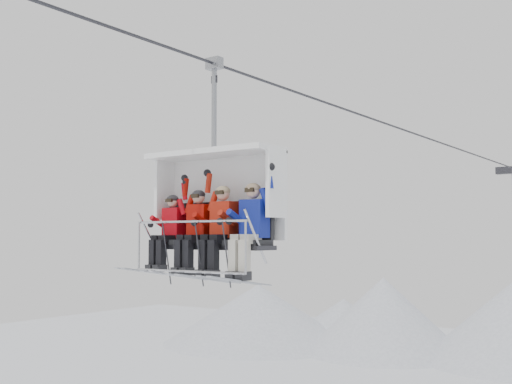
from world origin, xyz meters
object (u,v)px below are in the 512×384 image
Objects in this scene: skier_center_left at (196,228)px; skier_center_right at (220,226)px; chairlift_carrier at (218,200)px; skier_far_left at (169,229)px; skier_far_right at (251,225)px.

skier_center_left is 0.58m from skier_center_right.
chairlift_carrier is 2.36× the size of skier_center_left.
skier_far_right reaches higher than skier_far_left.
skier_far_right reaches higher than skier_center_left.
chairlift_carrier is 0.67m from skier_center_left.
skier_far_left is 1.23m from skier_center_right.
skier_center_right reaches higher than skier_center_left.
skier_far_left is 0.96× the size of skier_center_right.
skier_far_right is (1.25, 0.01, 0.03)m from skier_center_left.
chairlift_carrier reaches higher than skier_far_left.
skier_far_left is at bearing -179.51° from skier_far_right.
skier_center_right is at bearing -45.94° from chairlift_carrier.
skier_far_right is (0.97, -0.31, -0.49)m from chairlift_carrier.
chairlift_carrier is 2.27× the size of skier_center_right.
chairlift_carrier is 2.24× the size of skier_far_right.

